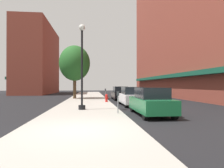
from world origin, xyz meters
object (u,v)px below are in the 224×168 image
car_green (151,102)px  parking_meter_far (118,99)px  fire_hydrant (106,98)px  car_black (120,93)px  tree_near (75,63)px  car_white (132,97)px  parking_meter_near (105,93)px  lamppost (82,65)px

car_green → parking_meter_far: bearing=171.0°
parking_meter_far → car_green: car_green is taller
fire_hydrant → car_green: 8.71m
car_black → parking_meter_far: bearing=-99.0°
fire_hydrant → tree_near: bearing=122.5°
car_white → car_black: 7.06m
parking_meter_near → parking_meter_far: bearing=-90.0°
lamppost → car_green: (4.18, -2.33, -2.39)m
tree_near → car_green: 15.75m
parking_meter_near → car_green: bearing=-79.8°
parking_meter_near → car_green: size_ratio=0.30×
lamppost → car_black: 11.43m
parking_meter_far → tree_near: size_ratio=0.19×
fire_hydrant → car_green: car_green is taller
tree_near → car_black: (5.65, -1.50, -3.81)m
tree_near → parking_meter_far: bearing=-75.1°
parking_meter_near → tree_near: (-3.70, 3.37, 3.67)m
car_black → parking_meter_near: bearing=-136.2°
parking_meter_far → car_black: size_ratio=0.30×
car_white → tree_near: bearing=121.4°
lamppost → parking_meter_far: size_ratio=4.50×
parking_meter_near → car_white: 5.54m
fire_hydrant → tree_near: 7.93m
car_green → car_white: bearing=88.5°
car_green → car_white: (0.00, 5.64, 0.00)m
fire_hydrant → parking_meter_near: bearing=88.6°
fire_hydrant → parking_meter_far: size_ratio=0.60×
fire_hydrant → car_white: (2.01, -2.83, 0.29)m
tree_near → car_green: size_ratio=1.58×
tree_near → car_white: (5.65, -8.55, -3.81)m
lamppost → parking_meter_far: (2.23, -2.07, -2.25)m
lamppost → car_green: lamppost is taller
lamppost → tree_near: (-1.47, 11.86, 1.42)m
fire_hydrant → parking_meter_far: 8.23m
car_green → car_black: (0.00, 12.70, 0.00)m
fire_hydrant → car_black: car_black is taller
car_green → car_white: same height
parking_meter_near → fire_hydrant: bearing=-91.4°
fire_hydrant → tree_near: (-3.65, 5.72, 4.10)m
fire_hydrant → parking_meter_near: 2.39m
fire_hydrant → parking_meter_near: (0.06, 2.35, 0.43)m
car_black → car_white: bearing=-90.1°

